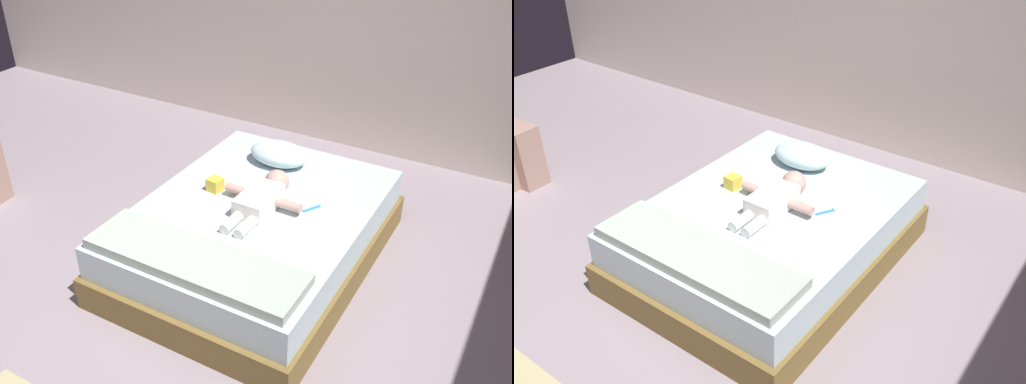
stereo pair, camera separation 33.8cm
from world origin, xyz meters
TOP-DOWN VIEW (x-y plane):
  - ground_plane at (0.00, 0.00)m, footprint 8.00×8.00m
  - bed at (0.30, 1.14)m, footprint 1.34×1.76m
  - pillow at (0.17, 1.68)m, footprint 0.41×0.27m
  - baby at (0.33, 1.16)m, footprint 0.50×0.62m
  - toothbrush at (0.61, 1.28)m, footprint 0.08×0.12m
  - blanket at (0.30, 0.49)m, footprint 1.21×0.35m
  - toy_block at (-0.02, 1.17)m, footprint 0.09×0.09m

SIDE VIEW (x-z plane):
  - ground_plane at x=0.00m, z-range 0.00..0.00m
  - bed at x=0.30m, z-range 0.00..0.40m
  - toothbrush at x=0.61m, z-range 0.40..0.43m
  - blanket at x=0.30m, z-range 0.41..0.47m
  - toy_block at x=-0.02m, z-range 0.41..0.49m
  - baby at x=0.33m, z-range 0.39..0.55m
  - pillow at x=0.17m, z-range 0.41..0.56m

